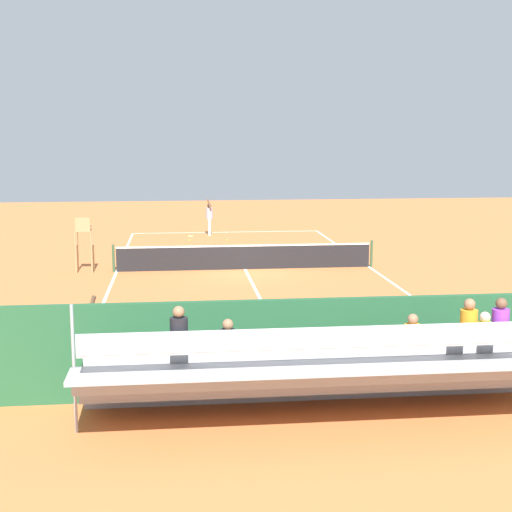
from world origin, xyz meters
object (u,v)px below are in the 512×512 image
umpire_chair (84,238)px  equipment_bag (325,375)px  tennis_player (209,216)px  tennis_ball_far (227,240)px  tennis_ball_near (190,240)px  tennis_racket (191,236)px  courtside_bench (396,354)px  tennis_net (245,257)px  bleacher_stand (331,370)px  line_judge (91,340)px

umpire_chair → equipment_bag: umpire_chair is taller
tennis_player → tennis_ball_far: size_ratio=29.18×
tennis_ball_near → tennis_player: bearing=-118.8°
equipment_bag → tennis_ball_far: (0.60, -21.22, -0.15)m
umpire_chair → equipment_bag: bearing=116.3°
tennis_racket → courtside_bench: bearing=99.9°
umpire_chair → tennis_net: bearing=179.4°
tennis_net → bleacher_stand: bearing=90.6°
bleacher_stand → tennis_player: 25.34m
umpire_chair → tennis_racket: size_ratio=3.67×
equipment_bag → tennis_player: (1.38, -23.34, 0.84)m
courtside_bench → tennis_racket: size_ratio=3.08×
umpire_chair → tennis_ball_near: size_ratio=32.42×
umpire_chair → tennis_player: 11.19m
tennis_net → line_judge: bearing=71.1°
tennis_net → umpire_chair: umpire_chair is taller
tennis_net → line_judge: line_judge is taller
courtside_bench → tennis_ball_far: (2.21, -21.09, -0.53)m
equipment_bag → tennis_net: bearing=-88.1°
equipment_bag → tennis_ball_far: bearing=-88.4°
equipment_bag → bleacher_stand: bearing=81.3°
tennis_ball_far → line_judge: line_judge is taller
umpire_chair → line_judge: bearing=97.4°
tennis_ball_near → tennis_racket: bearing=-92.7°
tennis_ball_near → line_judge: line_judge is taller
tennis_ball_near → courtside_bench: bearing=100.9°
tennis_ball_far → tennis_racket: bearing=-45.0°
tennis_racket → tennis_net: bearing=101.4°
equipment_bag → tennis_racket: equipment_bag is taller
courtside_bench → equipment_bag: bearing=4.6°
tennis_ball_far → bleacher_stand: bearing=90.7°
tennis_net → umpire_chair: (6.20, -0.07, 0.81)m
line_judge → umpire_chair: bearing=-82.6°
tennis_net → tennis_ball_near: bearing=-75.8°
tennis_net → tennis_ball_near: 8.23m
tennis_net → tennis_player: (0.93, -9.94, 0.51)m
tennis_ball_far → line_judge: (4.34, 20.90, 0.98)m
equipment_bag → tennis_ball_far: equipment_bag is taller
umpire_chair → tennis_ball_near: umpire_chair is taller
courtside_bench → tennis_ball_far: courtside_bench is taller
tennis_racket → line_judge: 22.86m
equipment_bag → tennis_player: size_ratio=0.47×
umpire_chair → line_judge: (-1.71, 13.15, -0.30)m
tennis_player → line_judge: 23.29m
bleacher_stand → tennis_player: bleacher_stand is taller
bleacher_stand → tennis_ball_near: (2.17, -23.34, -0.93)m
tennis_racket → tennis_ball_far: tennis_ball_far is taller
tennis_player → line_judge: bearing=81.2°
tennis_ball_near → tennis_ball_far: same height
umpire_chair → tennis_racket: (-4.26, -9.54, -1.30)m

